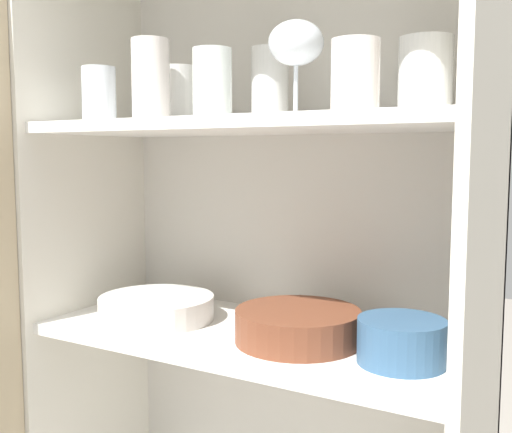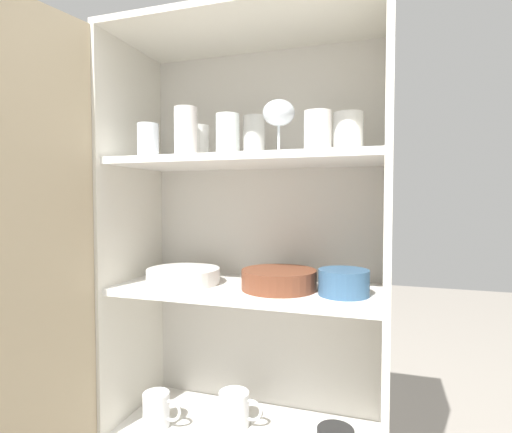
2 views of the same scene
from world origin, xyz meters
TOP-DOWN VIEW (x-y plane):
  - cupboard_back_panel at (0.00, 0.33)m, footprint 0.79×0.02m
  - cupboard_side_left at (-0.38, 0.16)m, footprint 0.02×0.35m
  - cupboard_side_right at (0.38, 0.16)m, footprint 0.02×0.35m
  - shelf_board_middle at (0.00, 0.16)m, footprint 0.75×0.32m
  - shelf_board_upper at (0.00, 0.16)m, footprint 0.75×0.32m
  - tumbler_glass_0 at (-0.00, 0.23)m, footprint 0.07×0.07m
  - tumbler_glass_1 at (0.21, 0.09)m, footprint 0.07×0.07m
  - tumbler_glass_2 at (0.28, 0.22)m, footprint 0.08×0.08m
  - tumbler_glass_3 at (-0.15, 0.08)m, footprint 0.07×0.07m
  - tumbler_glass_4 at (-0.03, 0.09)m, footprint 0.06×0.06m
  - tumbler_glass_5 at (-0.28, 0.08)m, footprint 0.06×0.06m
  - tumbler_glass_6 at (-0.17, 0.18)m, footprint 0.08×0.08m
  - wine_glass_0 at (0.10, 0.12)m, footprint 0.09×0.09m
  - plate_stack_white at (-0.19, 0.14)m, footprint 0.22×0.22m
  - mixing_bowl_large at (0.10, 0.14)m, footprint 0.21×0.21m
  - serving_bowl_small at (0.28, 0.13)m, footprint 0.13×0.13m

SIDE VIEW (x-z plane):
  - cupboard_back_panel at x=0.00m, z-range 0.00..1.49m
  - cupboard_side_left at x=-0.38m, z-range 0.00..1.49m
  - cupboard_side_right at x=0.38m, z-range 0.00..1.49m
  - shelf_board_middle at x=0.00m, z-range 0.74..0.76m
  - plate_stack_white at x=-0.19m, z-range 0.76..0.81m
  - mixing_bowl_large at x=0.10m, z-range 0.77..0.82m
  - serving_bowl_small at x=0.28m, z-range 0.77..0.83m
  - shelf_board_upper at x=0.00m, z-range 1.11..1.13m
  - tumbler_glass_5 at x=-0.28m, z-range 1.13..1.23m
  - tumbler_glass_1 at x=0.21m, z-range 1.13..1.24m
  - tumbler_glass_6 at x=-0.17m, z-range 1.13..1.24m
  - tumbler_glass_4 at x=-0.03m, z-range 1.13..1.24m
  - tumbler_glass_2 at x=0.28m, z-range 1.13..1.25m
  - tumbler_glass_0 at x=0.00m, z-range 1.13..1.26m
  - tumbler_glass_3 at x=-0.15m, z-range 1.13..1.27m
  - wine_glass_0 at x=0.10m, z-range 1.17..1.32m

